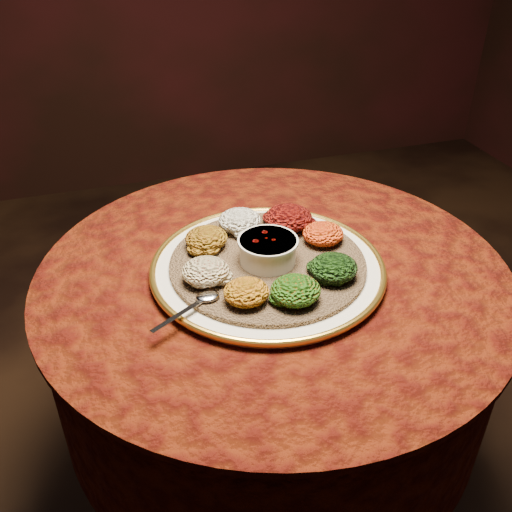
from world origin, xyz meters
name	(u,v)px	position (x,y,z in m)	size (l,w,h in m)	color
table	(272,335)	(0.00, 0.00, 0.55)	(0.96, 0.96, 0.73)	black
platter	(268,267)	(-0.02, -0.01, 0.75)	(0.52, 0.52, 0.02)	beige
injera	(268,263)	(-0.02, -0.01, 0.76)	(0.39, 0.39, 0.01)	olive
stew_bowl	(268,249)	(-0.02, -0.01, 0.79)	(0.12, 0.12, 0.05)	silver
spoon	(203,299)	(-0.17, -0.10, 0.77)	(0.14, 0.09, 0.01)	silver
portion_ayib	(239,221)	(-0.04, 0.12, 0.78)	(0.09, 0.09, 0.04)	silver
portion_kitfo	(288,218)	(0.07, 0.10, 0.79)	(0.10, 0.10, 0.05)	black
portion_tikil	(323,234)	(0.12, 0.02, 0.78)	(0.09, 0.08, 0.04)	#B46E0F
portion_gomen	(334,268)	(0.08, -0.10, 0.78)	(0.09, 0.09, 0.04)	black
portion_mixveg	(295,290)	(-0.01, -0.15, 0.78)	(0.09, 0.09, 0.04)	#AC3F0B
portion_kik	(246,292)	(-0.09, -0.12, 0.78)	(0.08, 0.08, 0.04)	#B25F0F
portion_timatim	(206,271)	(-0.15, -0.04, 0.78)	(0.09, 0.09, 0.04)	maroon
portion_shiro	(206,238)	(-0.12, 0.08, 0.78)	(0.09, 0.08, 0.04)	#835C0F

